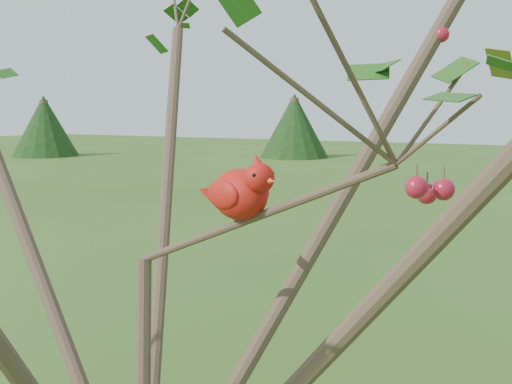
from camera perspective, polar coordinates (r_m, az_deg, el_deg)
crabapple_tree at (r=1.35m, az=-10.70°, el=-0.25°), size 2.35×2.05×2.95m
cardinal at (r=1.32m, az=-1.23°, el=-0.00°), size 0.22×0.14×0.16m
distant_trees at (r=27.05m, az=20.19°, el=5.24°), size 42.61×13.91×2.94m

